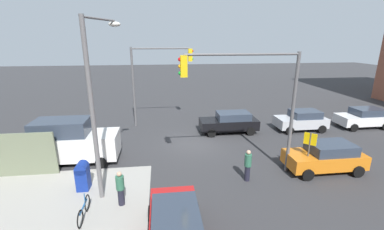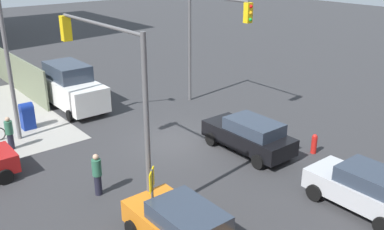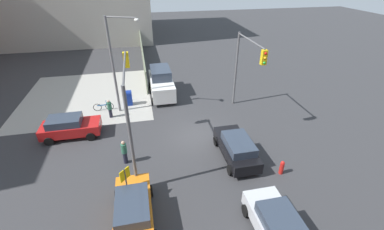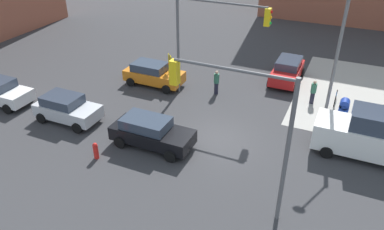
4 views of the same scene
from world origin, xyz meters
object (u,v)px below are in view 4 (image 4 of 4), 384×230
object	(u,v)px
traffic_signal_se_corner	(241,115)
van_white_delivery	(372,135)
pedestrian_crossing	(216,82)
mailbox_blue	(343,109)
street_lamp_corner	(337,41)
bicycle_leaning_on_fence	(336,98)
traffic_signal_nw_corner	(212,30)
coupe_orange	(153,74)
coupe_red	(287,70)
fire_hydrant	(96,150)
coupe_black	(151,132)
pedestrian_waiting	(313,92)
hatchback_silver	(67,108)
coupe_white	(0,91)

from	to	relation	value
traffic_signal_se_corner	van_white_delivery	bearing A→B (deg)	50.66
van_white_delivery	pedestrian_crossing	bearing A→B (deg)	160.80
van_white_delivery	mailbox_blue	bearing A→B (deg)	116.04
street_lamp_corner	bicycle_leaning_on_fence	world-z (taller)	street_lamp_corner
traffic_signal_nw_corner	coupe_orange	xyz separation A→B (m)	(-4.46, 0.20, -3.82)
coupe_red	pedestrian_crossing	bearing A→B (deg)	-134.41
fire_hydrant	street_lamp_corner	bearing A→B (deg)	43.80
street_lamp_corner	coupe_orange	distance (m)	12.34
coupe_black	bicycle_leaning_on_fence	xyz separation A→B (m)	(8.59, 9.18, -0.50)
van_white_delivery	pedestrian_crossing	world-z (taller)	van_white_delivery
traffic_signal_se_corner	traffic_signal_nw_corner	bearing A→B (deg)	117.92
traffic_signal_se_corner	pedestrian_crossing	size ratio (longest dim) A/B	3.82
street_lamp_corner	traffic_signal_se_corner	bearing A→B (deg)	-103.93
mailbox_blue	pedestrian_crossing	size ratio (longest dim) A/B	0.84
mailbox_blue	pedestrian_waiting	size ratio (longest dim) A/B	0.88
coupe_red	bicycle_leaning_on_fence	xyz separation A→B (m)	(3.65, -2.04, -0.50)
hatchback_silver	van_white_delivery	distance (m)	17.02
traffic_signal_nw_corner	van_white_delivery	distance (m)	10.84
hatchback_silver	coupe_white	bearing A→B (deg)	-179.87
bicycle_leaning_on_fence	hatchback_silver	bearing A→B (deg)	-148.20
traffic_signal_se_corner	pedestrian_crossing	bearing A→B (deg)	115.37
mailbox_blue	pedestrian_waiting	distance (m)	2.50
street_lamp_corner	coupe_red	xyz separation A→B (m)	(-3.12, 3.78, -3.86)
coupe_white	hatchback_silver	bearing A→B (deg)	0.13
coupe_red	pedestrian_crossing	size ratio (longest dim) A/B	2.45
street_lamp_corner	mailbox_blue	distance (m)	4.12
coupe_orange	coupe_white	bearing A→B (deg)	-139.95
street_lamp_corner	coupe_white	size ratio (longest dim) A/B	1.94
traffic_signal_se_corner	coupe_red	size ratio (longest dim) A/B	1.56
mailbox_blue	van_white_delivery	bearing A→B (deg)	-63.96
traffic_signal_se_corner	coupe_red	bearing A→B (deg)	92.69
fire_hydrant	van_white_delivery	size ratio (longest dim) A/B	0.17
fire_hydrant	coupe_white	size ratio (longest dim) A/B	0.23
bicycle_leaning_on_fence	pedestrian_waiting	bearing A→B (deg)	-153.54
pedestrian_crossing	bicycle_leaning_on_fence	world-z (taller)	pedestrian_crossing
hatchback_silver	coupe_red	bearing A→B (deg)	45.49
mailbox_blue	coupe_orange	xyz separation A→B (m)	(-12.83, -0.30, 0.08)
bicycle_leaning_on_fence	coupe_red	bearing A→B (deg)	150.78
mailbox_blue	pedestrian_waiting	bearing A→B (deg)	143.13
traffic_signal_nw_corner	mailbox_blue	size ratio (longest dim) A/B	4.55
traffic_signal_nw_corner	coupe_red	distance (m)	7.35
pedestrian_crossing	coupe_black	bearing A→B (deg)	-30.06
street_lamp_corner	hatchback_silver	distance (m)	16.17
traffic_signal_nw_corner	coupe_red	bearing A→B (deg)	48.96
coupe_orange	coupe_black	size ratio (longest dim) A/B	0.94
traffic_signal_se_corner	coupe_red	xyz separation A→B (m)	(-0.65, 13.74, -3.76)
fire_hydrant	coupe_white	distance (m)	9.66
street_lamp_corner	pedestrian_waiting	bearing A→B (deg)	129.73
traffic_signal_nw_corner	hatchback_silver	world-z (taller)	traffic_signal_nw_corner
traffic_signal_nw_corner	mailbox_blue	xyz separation A→B (m)	(8.37, 0.50, -3.90)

